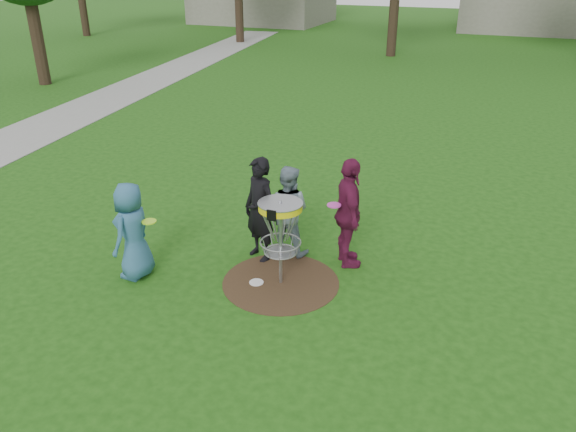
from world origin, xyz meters
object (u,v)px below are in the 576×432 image
at_px(player_black, 260,210).
at_px(player_grey, 288,210).
at_px(disc_golf_basket, 280,223).
at_px(player_maroon, 349,214).
at_px(player_blue, 132,231).

distance_m(player_black, player_grey, 0.50).
xyz_separation_m(player_grey, disc_golf_basket, (0.27, -0.97, 0.25)).
distance_m(player_grey, disc_golf_basket, 1.04).
height_order(player_black, player_maroon, player_maroon).
distance_m(player_black, player_maroon, 1.42).
relative_size(player_blue, player_grey, 1.01).
xyz_separation_m(player_grey, player_maroon, (1.04, -0.03, 0.13)).
bearing_deg(player_black, player_blue, -113.95).
height_order(player_grey, disc_golf_basket, player_grey).
xyz_separation_m(player_black, player_maroon, (1.39, 0.31, 0.03)).
bearing_deg(player_grey, player_black, 45.64).
distance_m(player_blue, player_grey, 2.48).
height_order(player_blue, player_black, player_black).
bearing_deg(player_grey, player_maroon, 178.59).
xyz_separation_m(player_black, disc_golf_basket, (0.62, -0.62, 0.15)).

